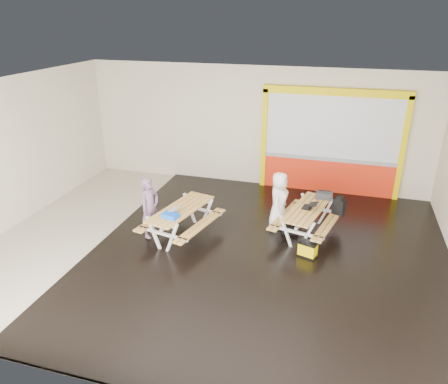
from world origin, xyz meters
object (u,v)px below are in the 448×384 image
(laptop_right, at_px, (310,206))
(blue_pouch, at_px, (170,215))
(person_left, at_px, (150,207))
(person_right, at_px, (279,200))
(toolbox, at_px, (324,195))
(backpack, at_px, (339,206))
(fluke_bag, at_px, (308,249))
(picnic_table_left, at_px, (181,215))
(dark_case, at_px, (290,229))
(picnic_table_right, at_px, (307,214))
(laptop_left, at_px, (170,211))

(laptop_right, bearing_deg, blue_pouch, -154.01)
(person_left, height_order, laptop_right, person_left)
(person_right, bearing_deg, laptop_right, -99.81)
(person_right, relative_size, toolbox, 3.53)
(laptop_right, distance_m, backpack, 0.80)
(backpack, bearing_deg, fluke_bag, -111.07)
(picnic_table_left, height_order, dark_case, picnic_table_left)
(toolbox, xyz_separation_m, fluke_bag, (-0.18, -1.58, -0.61))
(picnic_table_left, relative_size, dark_case, 5.59)
(laptop_right, bearing_deg, picnic_table_right, -176.67)
(picnic_table_left, relative_size, laptop_left, 5.63)
(fluke_bag, bearing_deg, laptop_left, -175.91)
(laptop_right, bearing_deg, backpack, 35.06)
(person_right, distance_m, dark_case, 0.74)
(dark_case, xyz_separation_m, fluke_bag, (0.51, -0.96, 0.09))
(dark_case, bearing_deg, toolbox, 42.22)
(person_left, relative_size, laptop_right, 3.75)
(dark_case, height_order, fluke_bag, fluke_bag)
(picnic_table_right, xyz_separation_m, person_right, (-0.69, 0.17, 0.20))
(person_right, height_order, toolbox, person_right)
(backpack, bearing_deg, dark_case, -156.52)
(picnic_table_left, relative_size, backpack, 4.64)
(dark_case, distance_m, fluke_bag, 1.09)
(backpack, xyz_separation_m, dark_case, (-1.05, -0.46, -0.54))
(blue_pouch, bearing_deg, dark_case, 29.58)
(person_right, relative_size, fluke_bag, 3.13)
(picnic_table_right, relative_size, toolbox, 5.26)
(laptop_left, relative_size, laptop_right, 0.99)
(laptop_left, bearing_deg, picnic_table_right, 22.21)
(laptop_right, height_order, blue_pouch, laptop_right)
(laptop_left, xyz_separation_m, blue_pouch, (0.09, -0.20, 0.00))
(picnic_table_left, xyz_separation_m, dark_case, (2.38, 0.88, -0.46))
(backpack, relative_size, fluke_bag, 1.04)
(picnic_table_right, height_order, fluke_bag, picnic_table_right)
(laptop_right, distance_m, blue_pouch, 3.15)
(picnic_table_right, xyz_separation_m, laptop_left, (-2.88, -1.18, 0.24))
(blue_pouch, distance_m, toolbox, 3.69)
(picnic_table_left, xyz_separation_m, fluke_bag, (2.89, -0.08, -0.37))
(laptop_left, distance_m, fluke_bag, 3.08)
(picnic_table_left, xyz_separation_m, laptop_right, (2.79, 0.88, 0.20))
(picnic_table_left, xyz_separation_m, blue_pouch, (-0.04, -0.50, 0.23))
(blue_pouch, height_order, backpack, backpack)
(blue_pouch, bearing_deg, person_right, 36.28)
(blue_pouch, distance_m, backpack, 3.93)
(person_left, bearing_deg, picnic_table_right, -54.89)
(person_left, xyz_separation_m, blue_pouch, (0.62, -0.28, 0.02))
(person_right, bearing_deg, person_left, 117.90)
(dark_case, relative_size, fluke_bag, 0.86)
(laptop_left, xyz_separation_m, backpack, (3.56, 1.63, -0.14))
(picnic_table_right, distance_m, fluke_bag, 1.03)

